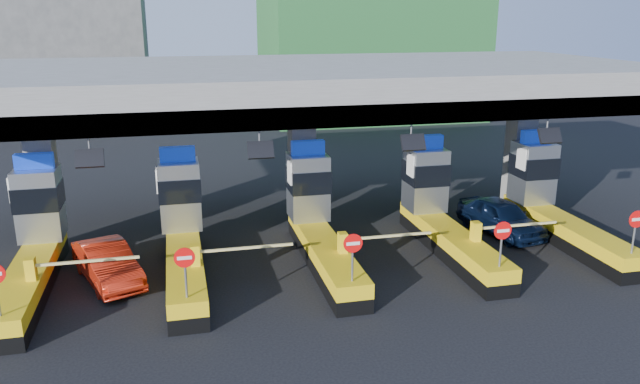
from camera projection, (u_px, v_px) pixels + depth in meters
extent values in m
plane|color=black|center=(318.00, 257.00, 23.81)|extent=(120.00, 120.00, 0.00)
cube|color=slate|center=(301.00, 83.00, 24.88)|extent=(28.00, 12.00, 1.50)
cube|color=#4C4C49|center=(338.00, 115.00, 19.66)|extent=(28.00, 0.60, 0.70)
cube|color=slate|center=(44.00, 183.00, 23.65)|extent=(1.00, 1.00, 5.50)
cube|color=slate|center=(302.00, 168.00, 25.85)|extent=(1.00, 1.00, 5.50)
cube|color=slate|center=(519.00, 156.00, 28.06)|extent=(1.00, 1.00, 5.50)
cylinder|color=slate|center=(89.00, 145.00, 18.18)|extent=(0.06, 0.06, 0.50)
cube|color=black|center=(90.00, 158.00, 18.09)|extent=(0.80, 0.38, 0.54)
cylinder|color=slate|center=(259.00, 138.00, 19.28)|extent=(0.06, 0.06, 0.50)
cube|color=black|center=(261.00, 150.00, 19.19)|extent=(0.80, 0.38, 0.54)
cylinder|color=slate|center=(411.00, 131.00, 20.38)|extent=(0.06, 0.06, 0.50)
cube|color=black|center=(413.00, 142.00, 20.29)|extent=(0.80, 0.38, 0.54)
cylinder|color=slate|center=(548.00, 125.00, 21.49)|extent=(0.06, 0.06, 0.50)
cube|color=black|center=(550.00, 136.00, 21.40)|extent=(0.80, 0.38, 0.54)
cube|color=black|center=(31.00, 287.00, 20.60)|extent=(1.20, 8.00, 0.50)
cube|color=#E5B70C|center=(29.00, 273.00, 20.46)|extent=(1.20, 8.00, 0.50)
cube|color=#9EA3A8|center=(40.00, 203.00, 22.65)|extent=(1.50, 1.50, 2.60)
cube|color=black|center=(38.00, 196.00, 22.55)|extent=(1.56, 1.56, 0.90)
cube|color=#0C2DBF|center=(34.00, 161.00, 22.21)|extent=(1.30, 0.35, 0.55)
cube|color=white|center=(11.00, 188.00, 22.00)|extent=(0.06, 0.70, 0.90)
cube|color=#E5B70C|center=(31.00, 269.00, 19.25)|extent=(0.30, 0.35, 0.70)
cube|color=white|center=(87.00, 261.00, 19.59)|extent=(3.20, 0.08, 0.08)
cube|color=black|center=(185.00, 273.00, 21.70)|extent=(1.20, 8.00, 0.50)
cube|color=#E5B70C|center=(184.00, 259.00, 21.56)|extent=(1.20, 8.00, 0.50)
cube|color=#9EA3A8|center=(180.00, 194.00, 23.75)|extent=(1.50, 1.50, 2.60)
cube|color=black|center=(180.00, 187.00, 23.65)|extent=(1.56, 1.56, 0.90)
cube|color=#0C2DBF|center=(177.00, 154.00, 23.32)|extent=(1.30, 0.35, 0.55)
cube|color=white|center=(157.00, 180.00, 23.10)|extent=(0.06, 0.70, 0.90)
cylinder|color=slate|center=(186.00, 277.00, 17.95)|extent=(0.07, 0.07, 1.30)
cylinder|color=red|center=(184.00, 258.00, 17.75)|extent=(0.60, 0.04, 0.60)
cube|color=white|center=(185.00, 258.00, 17.73)|extent=(0.42, 0.02, 0.10)
cube|color=#E5B70C|center=(195.00, 255.00, 20.35)|extent=(0.30, 0.35, 0.70)
cube|color=white|center=(245.00, 248.00, 20.69)|extent=(3.20, 0.08, 0.08)
cube|color=black|center=(325.00, 260.00, 22.81)|extent=(1.20, 8.00, 0.50)
cube|color=#E5B70C|center=(325.00, 247.00, 22.67)|extent=(1.20, 8.00, 0.50)
cube|color=#9EA3A8|center=(308.00, 186.00, 24.86)|extent=(1.50, 1.50, 2.60)
cube|color=black|center=(308.00, 179.00, 24.75)|extent=(1.56, 1.56, 0.90)
cube|color=#0C2DBF|center=(308.00, 148.00, 24.42)|extent=(1.30, 0.35, 0.55)
cube|color=white|center=(289.00, 172.00, 24.21)|extent=(0.06, 0.70, 0.90)
cylinder|color=slate|center=(352.00, 261.00, 19.05)|extent=(0.07, 0.07, 1.30)
cylinder|color=red|center=(353.00, 243.00, 18.86)|extent=(0.60, 0.04, 0.60)
cube|color=white|center=(353.00, 244.00, 18.83)|extent=(0.42, 0.02, 0.10)
cube|color=#E5B70C|center=(343.00, 243.00, 21.46)|extent=(0.30, 0.35, 0.70)
cube|color=white|center=(388.00, 236.00, 21.79)|extent=(3.20, 0.08, 0.08)
cube|color=black|center=(451.00, 249.00, 23.91)|extent=(1.20, 8.00, 0.50)
cube|color=#E5B70C|center=(452.00, 236.00, 23.77)|extent=(1.20, 8.00, 0.50)
cube|color=#9EA3A8|center=(425.00, 179.00, 25.96)|extent=(1.50, 1.50, 2.60)
cube|color=black|center=(426.00, 172.00, 25.86)|extent=(1.56, 1.56, 0.90)
cube|color=#0C2DBF|center=(427.00, 142.00, 25.52)|extent=(1.30, 0.35, 0.55)
cube|color=white|center=(410.00, 165.00, 25.31)|extent=(0.06, 0.70, 0.90)
cylinder|color=slate|center=(501.00, 248.00, 20.15)|extent=(0.07, 0.07, 1.30)
cylinder|color=red|center=(503.00, 231.00, 19.96)|extent=(0.60, 0.04, 0.60)
cube|color=white|center=(503.00, 231.00, 19.94)|extent=(0.42, 0.02, 0.10)
cube|color=#E5B70C|center=(476.00, 231.00, 22.56)|extent=(0.30, 0.35, 0.70)
cube|color=white|center=(517.00, 225.00, 22.90)|extent=(3.20, 0.08, 0.08)
cube|color=black|center=(566.00, 238.00, 25.01)|extent=(1.20, 8.00, 0.50)
cube|color=#E5B70C|center=(568.00, 227.00, 24.87)|extent=(1.20, 8.00, 0.50)
cube|color=#9EA3A8|center=(533.00, 172.00, 27.06)|extent=(1.50, 1.50, 2.60)
cube|color=black|center=(534.00, 166.00, 26.96)|extent=(1.56, 1.56, 0.90)
cube|color=#0C2DBF|center=(536.00, 136.00, 26.63)|extent=(1.30, 0.35, 0.55)
cube|color=white|center=(521.00, 159.00, 26.41)|extent=(0.06, 0.70, 0.90)
cylinder|color=slate|center=(634.00, 236.00, 21.26)|extent=(0.07, 0.07, 1.30)
cylinder|color=red|center=(637.00, 219.00, 21.06)|extent=(0.60, 0.04, 0.60)
cube|color=white|center=(638.00, 219.00, 21.04)|extent=(0.42, 0.02, 0.10)
cube|color=#E5B70C|center=(596.00, 221.00, 23.66)|extent=(0.30, 0.35, 0.70)
cube|color=white|center=(634.00, 215.00, 24.00)|extent=(3.20, 0.08, 0.08)
cube|color=#4C4C49|center=(57.00, 12.00, 51.89)|extent=(14.00, 10.00, 18.00)
imported|color=black|center=(501.00, 217.00, 26.11)|extent=(2.59, 4.58, 1.47)
imported|color=#B5200D|center=(107.00, 263.00, 21.40)|extent=(2.81, 4.36, 1.36)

